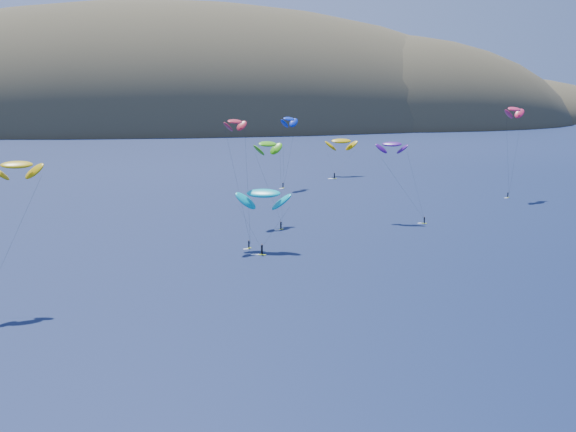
# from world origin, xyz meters

# --- Properties ---
(island) EXTENTS (730.00, 300.00, 210.00)m
(island) POSITION_xyz_m (39.40, 562.36, -10.74)
(island) COLOR #3D3526
(island) RESTS_ON ground
(kitesurfer_2) EXTENTS (9.85, 10.14, 23.33)m
(kitesurfer_2) POSITION_xyz_m (-33.62, 62.61, 21.24)
(kitesurfer_2) COLOR #E1FF1C
(kitesurfer_2) RESTS_ON ground
(kitesurfer_3) EXTENTS (9.27, 14.45, 21.26)m
(kitesurfer_3) POSITION_xyz_m (16.01, 123.79, 18.83)
(kitesurfer_3) COLOR #E1FF1C
(kitesurfer_3) RESTS_ON ground
(kitesurfer_4) EXTENTS (8.74, 9.28, 24.08)m
(kitesurfer_4) POSITION_xyz_m (34.62, 186.89, 21.60)
(kitesurfer_4) COLOR #E1FF1C
(kitesurfer_4) RESTS_ON ground
(kitesurfer_5) EXTENTS (11.86, 11.58, 14.27)m
(kitesurfer_5) POSITION_xyz_m (9.73, 94.79, 11.24)
(kitesurfer_5) COLOR #E1FF1C
(kitesurfer_5) RESTS_ON ground
(kitesurfer_6) EXTENTS (10.49, 11.72, 20.53)m
(kitesurfer_6) POSITION_xyz_m (46.52, 122.46, 18.40)
(kitesurfer_6) COLOR #E1FF1C
(kitesurfer_6) RESTS_ON ground
(kitesurfer_8) EXTENTS (9.52, 8.18, 27.93)m
(kitesurfer_8) POSITION_xyz_m (93.84, 151.92, 25.46)
(kitesurfer_8) COLOR #E1FF1C
(kitesurfer_8) RESTS_ON ground
(kitesurfer_9) EXTENTS (6.74, 11.33, 27.13)m
(kitesurfer_9) POSITION_xyz_m (5.19, 102.36, 25.25)
(kitesurfer_9) COLOR #E1FF1C
(kitesurfer_9) RESTS_ON ground
(kitesurfer_11) EXTENTS (11.70, 13.23, 15.37)m
(kitesurfer_11) POSITION_xyz_m (59.58, 214.24, 12.24)
(kitesurfer_11) COLOR #E1FF1C
(kitesurfer_11) RESTS_ON ground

